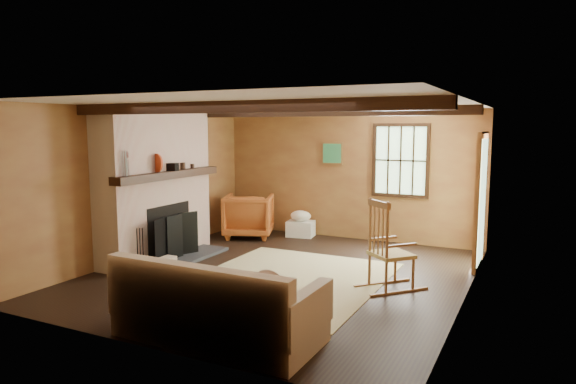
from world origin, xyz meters
The scene contains 10 objects.
ground centered at (0.00, 0.00, 0.00)m, with size 5.50×5.50×0.00m, color black.
room_envelope centered at (0.22, 0.26, 1.63)m, with size 5.02×5.52×2.44m.
fireplace centered at (-2.23, 0.00, 1.10)m, with size 1.02×2.30×2.40m.
rug centered at (0.20, -0.20, 0.00)m, with size 2.50×3.00×0.01m, color tan.
rocking_chair centered at (1.55, 0.03, 0.50)m, with size 0.90×0.93×1.18m.
sofa centered at (0.46, -2.30, 0.30)m, with size 2.08×0.95×0.84m.
firewood_pile centered at (-2.02, 2.50, 0.12)m, with size 0.64×0.12×0.23m.
laundry_basket centered at (-0.83, 2.45, 0.15)m, with size 0.50×0.38×0.30m, color white.
basket_pillow centered at (-0.83, 2.45, 0.40)m, with size 0.40×0.32×0.20m, color silver.
armchair centered at (-1.71, 1.98, 0.41)m, with size 0.88×0.91×0.82m, color #BF6026.
Camera 1 is at (3.25, -6.35, 2.10)m, focal length 32.00 mm.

